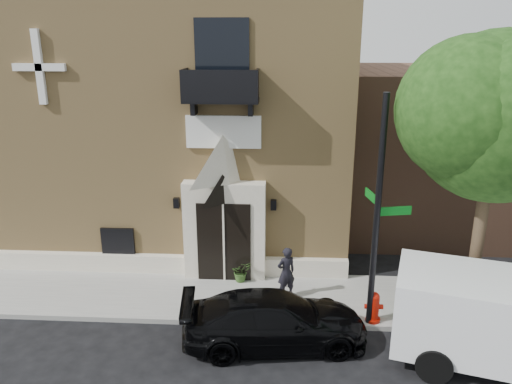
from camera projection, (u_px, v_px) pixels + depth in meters
ground at (250, 327)px, 13.83m from camera, size 120.00×120.00×0.00m
sidewalk at (286, 298)px, 15.18m from camera, size 42.00×3.00×0.15m
church at (190, 114)px, 20.13m from camera, size 12.20×11.01×9.30m
street_tree_left at (499, 116)px, 12.03m from camera, size 4.97×4.38×7.77m
black_sedan at (275, 320)px, 12.90m from camera, size 4.99×2.53×1.39m
street_sign at (377, 215)px, 12.85m from camera, size 1.10×0.99×6.29m
fire_hydrant at (374, 307)px, 13.72m from camera, size 0.50×0.40×0.89m
dumpster at (448, 295)px, 13.84m from camera, size 2.20×1.40×1.36m
planter at (241, 271)px, 15.98m from camera, size 0.77×0.72×0.70m
pedestrian_near at (286, 272)px, 14.90m from camera, size 0.70×0.61×1.60m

